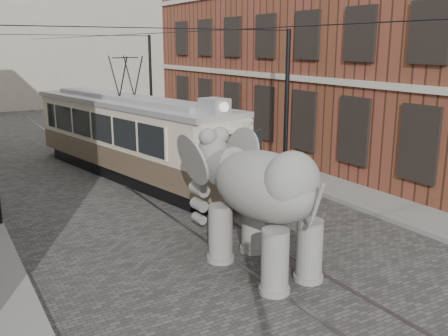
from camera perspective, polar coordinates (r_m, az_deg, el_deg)
ground at (r=13.21m, az=4.63°, el=-10.38°), size 120.00×120.00×0.00m
tram_rails at (r=13.20m, az=4.63°, el=-10.33°), size 1.54×80.00×0.02m
sidewalk_right at (r=17.13m, az=21.38°, el=-5.27°), size 2.00×60.00×0.15m
brick_building at (r=26.03m, az=13.69°, el=14.80°), size 8.00×26.00×12.00m
distant_block at (r=50.32m, az=-23.30°, el=14.61°), size 28.00×10.00×14.00m
catenary at (r=16.47m, az=-5.82°, el=5.38°), size 11.00×30.20×6.00m
tram at (r=21.12m, az=-10.90°, el=5.65°), size 4.86×12.75×4.96m
elephant at (r=12.05m, az=4.55°, el=-4.33°), size 3.44×5.66×3.32m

